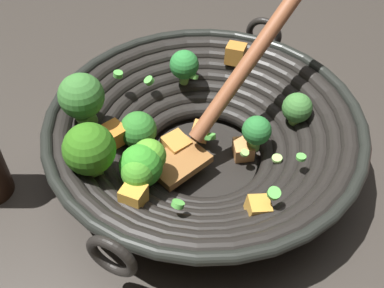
% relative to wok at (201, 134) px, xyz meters
% --- Properties ---
extents(ground_plane, '(4.00, 4.00, 0.00)m').
position_rel_wok_xyz_m(ground_plane, '(-0.00, 0.00, -0.06)').
color(ground_plane, '#332D28').
extents(wok, '(0.41, 0.38, 0.21)m').
position_rel_wok_xyz_m(wok, '(0.00, 0.00, 0.00)').
color(wok, black).
rests_on(wok, ground).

